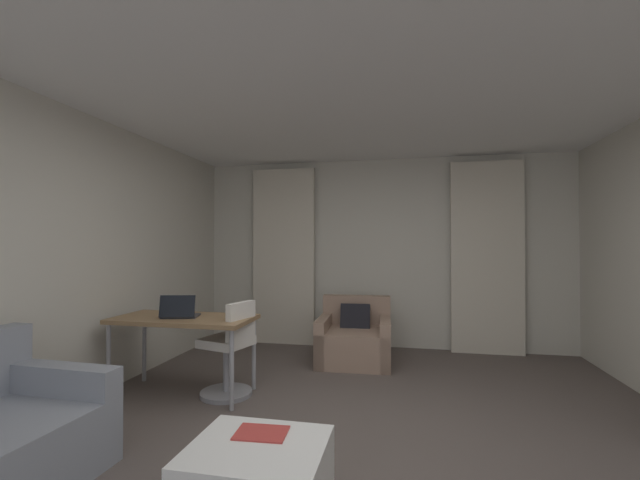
{
  "coord_description": "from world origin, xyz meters",
  "views": [
    {
      "loc": [
        0.32,
        -2.71,
        1.4
      ],
      "look_at": [
        -0.49,
        1.21,
        1.46
      ],
      "focal_mm": 22.85,
      "sensor_mm": 36.0,
      "label": 1
    }
  ],
  "objects_px": {
    "desk_chair": "(230,354)",
    "magazine_open": "(261,433)",
    "armchair": "(355,340)",
    "desk": "(184,324)",
    "laptop": "(180,313)"
  },
  "relations": [
    {
      "from": "armchair",
      "to": "desk_chair",
      "type": "height_order",
      "value": "desk_chair"
    },
    {
      "from": "desk_chair",
      "to": "laptop",
      "type": "xyz_separation_m",
      "value": [
        -0.46,
        -0.09,
        0.38
      ]
    },
    {
      "from": "magazine_open",
      "to": "desk",
      "type": "bearing_deg",
      "value": 132.6
    },
    {
      "from": "desk",
      "to": "magazine_open",
      "type": "height_order",
      "value": "desk"
    },
    {
      "from": "armchair",
      "to": "laptop",
      "type": "bearing_deg",
      "value": -135.86
    },
    {
      "from": "desk",
      "to": "laptop",
      "type": "distance_m",
      "value": 0.12
    },
    {
      "from": "desk_chair",
      "to": "magazine_open",
      "type": "distance_m",
      "value": 1.65
    },
    {
      "from": "desk_chair",
      "to": "laptop",
      "type": "relative_size",
      "value": 2.37
    },
    {
      "from": "desk",
      "to": "desk_chair",
      "type": "distance_m",
      "value": 0.52
    },
    {
      "from": "desk_chair",
      "to": "laptop",
      "type": "distance_m",
      "value": 0.6
    },
    {
      "from": "armchair",
      "to": "magazine_open",
      "type": "relative_size",
      "value": 3.03
    },
    {
      "from": "laptop",
      "to": "magazine_open",
      "type": "bearing_deg",
      "value": -46.02
    },
    {
      "from": "magazine_open",
      "to": "armchair",
      "type": "bearing_deg",
      "value": 86.21
    },
    {
      "from": "laptop",
      "to": "magazine_open",
      "type": "relative_size",
      "value": 1.27
    },
    {
      "from": "armchair",
      "to": "desk_chair",
      "type": "xyz_separation_m",
      "value": [
        -1.01,
        -1.34,
        0.13
      ]
    }
  ]
}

